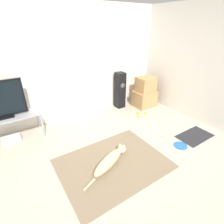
# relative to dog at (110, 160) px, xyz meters

# --- Properties ---
(ground_plane) EXTENTS (12.00, 12.00, 0.00)m
(ground_plane) POSITION_rel_dog_xyz_m (-0.00, -0.09, -0.11)
(ground_plane) COLOR #BCB29E
(wall_back) EXTENTS (8.00, 0.06, 2.55)m
(wall_back) POSITION_rel_dog_xyz_m (-0.00, 2.01, 1.16)
(wall_back) COLOR silver
(wall_back) RESTS_ON ground_plane
(wall_right) EXTENTS (0.06, 8.00, 2.55)m
(wall_right) POSITION_rel_dog_xyz_m (2.60, -0.09, 1.16)
(wall_right) COLOR silver
(wall_right) RESTS_ON ground_plane
(area_rug) EXTENTS (1.74, 1.33, 0.01)m
(area_rug) POSITION_rel_dog_xyz_m (0.06, 0.01, -0.11)
(area_rug) COLOR #847056
(area_rug) RESTS_ON ground_plane
(dog) EXTENTS (1.02, 0.49, 0.21)m
(dog) POSITION_rel_dog_xyz_m (0.00, 0.00, 0.00)
(dog) COLOR beige
(dog) RESTS_ON area_rug
(frisbee) EXTENTS (0.25, 0.25, 0.03)m
(frisbee) POSITION_rel_dog_xyz_m (1.40, -0.32, -0.10)
(frisbee) COLOR blue
(frisbee) RESTS_ON ground_plane
(cardboard_box_lower) EXTENTS (0.57, 0.48, 0.43)m
(cardboard_box_lower) POSITION_rel_dog_xyz_m (2.08, 1.46, 0.10)
(cardboard_box_lower) COLOR tan
(cardboard_box_lower) RESTS_ON ground_plane
(cardboard_box_upper) EXTENTS (0.47, 0.40, 0.39)m
(cardboard_box_upper) POSITION_rel_dog_xyz_m (2.10, 1.47, 0.51)
(cardboard_box_upper) COLOR tan
(cardboard_box_upper) RESTS_ON cardboard_box_lower
(floor_speaker) EXTENTS (0.23, 0.24, 0.97)m
(floor_speaker) POSITION_rel_dog_xyz_m (1.46, 1.78, 0.37)
(floor_speaker) COLOR black
(floor_speaker) RESTS_ON ground_plane
(tv_stand) EXTENTS (1.20, 0.48, 0.53)m
(tv_stand) POSITION_rel_dog_xyz_m (-1.27, 1.66, 0.36)
(tv_stand) COLOR #A8A8AD
(tv_stand) RESTS_ON ground_plane
(tv) EXTENTS (0.80, 0.20, 0.70)m
(tv) POSITION_rel_dog_xyz_m (-1.27, 1.67, 0.77)
(tv) COLOR black
(tv) RESTS_ON tv_stand
(tennis_ball_by_boxes) EXTENTS (0.07, 0.07, 0.07)m
(tennis_ball_by_boxes) POSITION_rel_dog_xyz_m (1.60, 1.15, -0.08)
(tennis_ball_by_boxes) COLOR #C6E033
(tennis_ball_by_boxes) RESTS_ON ground_plane
(tennis_ball_near_speaker) EXTENTS (0.07, 0.07, 0.07)m
(tennis_ball_near_speaker) POSITION_rel_dog_xyz_m (1.73, 1.03, -0.08)
(tennis_ball_near_speaker) COLOR #C6E033
(tennis_ball_near_speaker) RESTS_ON ground_plane
(tennis_ball_loose_on_carpet) EXTENTS (0.07, 0.07, 0.07)m
(tennis_ball_loose_on_carpet) POSITION_rel_dog_xyz_m (1.48, 1.00, -0.08)
(tennis_ball_loose_on_carpet) COLOR #C6E033
(tennis_ball_loose_on_carpet) RESTS_ON ground_plane
(game_console) EXTENTS (0.35, 0.23, 0.08)m
(game_console) POSITION_rel_dog_xyz_m (-1.30, 1.66, -0.07)
(game_console) COLOR white
(game_console) RESTS_ON ground_plane
(door_mat) EXTENTS (0.77, 0.45, 0.01)m
(door_mat) POSITION_rel_dog_xyz_m (1.94, -0.27, -0.11)
(door_mat) COLOR #28282D
(door_mat) RESTS_ON ground_plane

